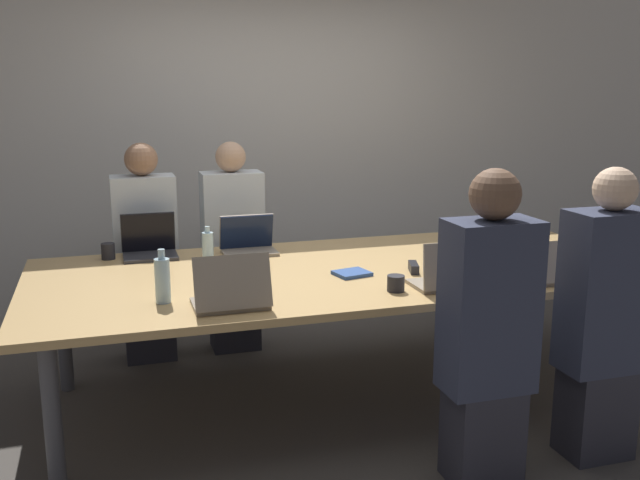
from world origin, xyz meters
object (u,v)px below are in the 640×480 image
person_far_midleft (233,251)px  bottle_near_left (163,280)px  bottle_near_right (574,251)px  laptop_far_left (149,244)px  person_near_midright (488,334)px  bottle_far_midleft (208,246)px  cup_far_left (108,251)px  laptop_near_right (547,271)px  cup_near_midright (396,283)px  laptop_near_midright (447,275)px  stapler (414,267)px  person_near_right (603,321)px  laptop_far_midleft (248,242)px  laptop_near_left (231,293)px  person_far_left (146,257)px

person_far_midleft → bottle_near_left: person_far_midleft is taller
bottle_near_right → laptop_far_left: bottle_near_right is taller
person_far_midleft → person_near_midright: person_near_midright is taller
bottle_far_midleft → cup_far_left: bearing=160.6°
laptop_near_right → cup_far_left: bearing=-29.1°
cup_far_left → cup_near_midright: bearing=-39.3°
laptop_far_left → cup_far_left: size_ratio=3.34×
laptop_near_midright → laptop_near_right: (0.55, -0.06, -0.01)m
stapler → laptop_far_left: bearing=166.7°
laptop_far_left → laptop_near_midright: bearing=-40.0°
person_near_right → bottle_near_right: size_ratio=5.36×
person_near_midright → cup_far_left: (-1.59, 1.66, 0.11)m
person_far_midleft → laptop_far_left: 0.68m
laptop_near_right → laptop_far_left: (-1.94, 1.23, 0.01)m
laptop_far_midleft → laptop_far_left: laptop_far_left is taller
laptop_far_left → laptop_near_left: bearing=-76.1°
laptop_near_right → bottle_near_left: bearing=-7.2°
person_far_midleft → stapler: person_far_midleft is taller
person_far_midleft → laptop_near_midright: (0.83, -1.51, 0.16)m
laptop_near_midright → laptop_far_left: (-1.39, 1.17, 0.00)m
laptop_near_left → person_near_right: person_near_right is taller
bottle_near_left → laptop_far_left: size_ratio=0.81×
person_near_midright → person_near_right: person_near_midright is taller
bottle_near_left → bottle_near_right: (2.23, -0.08, 0.00)m
cup_near_midright → stapler: bearing=52.8°
laptop_far_left → bottle_near_right: bearing=-25.4°
person_near_right → bottle_near_right: person_near_right is taller
bottle_near_right → laptop_near_midright: bearing=-172.4°
person_near_midright → person_near_right: 0.65m
person_near_midright → stapler: (0.03, 0.86, 0.09)m
laptop_near_midright → stapler: bearing=-86.5°
person_near_midright → bottle_near_left: bearing=-27.0°
laptop_near_right → stapler: 0.71m
laptop_far_midleft → stapler: (0.79, -0.72, -0.04)m
stapler → laptop_near_right: bearing=-18.8°
laptop_near_midright → person_near_midright: person_near_midright is taller
bottle_near_right → laptop_near_left: bearing=-176.7°
cup_near_midright → person_near_right: person_near_right is taller
person_far_midleft → person_near_midright: size_ratio=0.98×
laptop_near_right → laptop_far_left: bearing=-32.3°
person_near_midright → bottle_near_left: (-1.35, 0.69, 0.18)m
laptop_near_right → stapler: bearing=-36.1°
laptop_near_midright → person_near_midright: 0.52m
person_far_midleft → person_far_left: size_ratio=0.99×
person_near_midright → laptop_near_left: size_ratio=4.09×
laptop_near_midright → cup_near_midright: bearing=-8.5°
laptop_far_midleft → cup_far_left: (-0.83, 0.08, -0.02)m
cup_near_midright → stapler: cup_near_midright is taller
laptop_near_midright → cup_near_midright: (-0.26, 0.04, -0.03)m
bottle_near_left → person_near_right: person_near_right is taller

